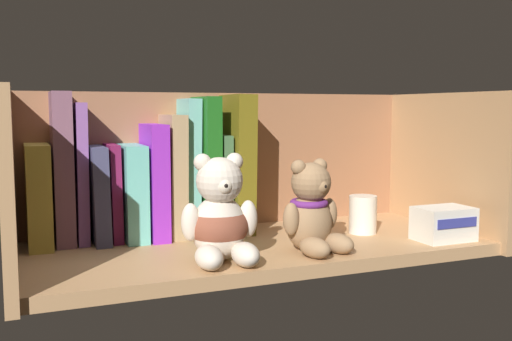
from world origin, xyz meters
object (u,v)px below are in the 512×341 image
(book_1, at_px, (62,168))
(book_11, at_px, (233,163))
(book_7, at_px, (171,175))
(teddy_bear_larger, at_px, (220,219))
(small_product_box, at_px, (444,224))
(book_4, at_px, (112,192))
(book_8, at_px, (188,167))
(book_5, at_px, (131,191))
(pillar_candle, at_px, (362,214))
(book_6, at_px, (152,180))
(book_0, at_px, (38,195))
(book_9, at_px, (204,165))
(book_3, at_px, (97,193))
(teddy_bear_smaller, at_px, (312,212))
(book_10, at_px, (218,183))
(book_2, at_px, (80,173))

(book_1, distance_m, book_11, 0.29)
(book_7, relative_size, teddy_bear_larger, 1.34)
(book_11, relative_size, small_product_box, 2.62)
(book_4, bearing_deg, book_8, 0.00)
(book_4, xyz_separation_m, book_8, (0.13, 0.00, 0.04))
(book_5, xyz_separation_m, book_11, (0.18, 0.00, 0.04))
(book_7, relative_size, pillar_candle, 3.13)
(book_6, relative_size, teddy_bear_larger, 1.24)
(book_6, relative_size, pillar_candle, 2.90)
(book_0, bearing_deg, book_4, 0.00)
(book_9, bearing_deg, book_3, 180.00)
(book_0, bearing_deg, small_product_box, -19.44)
(book_4, relative_size, teddy_bear_larger, 1.03)
(book_4, distance_m, teddy_bear_larger, 0.23)
(book_0, relative_size, small_product_box, 1.77)
(teddy_bear_larger, xyz_separation_m, teddy_bear_smaller, (0.15, 0.00, -0.00))
(book_9, bearing_deg, book_1, 180.00)
(book_4, height_order, book_10, book_10)
(book_9, distance_m, book_10, 0.04)
(book_4, xyz_separation_m, book_7, (0.10, 0.00, 0.02))
(book_11, height_order, small_product_box, book_11)
(book_1, xyz_separation_m, teddy_bear_smaller, (0.34, -0.20, -0.06))
(book_6, distance_m, book_8, 0.07)
(book_8, distance_m, teddy_bear_larger, 0.21)
(book_11, bearing_deg, teddy_bear_smaller, -75.47)
(book_2, distance_m, book_4, 0.06)
(book_4, height_order, book_9, book_9)
(pillar_candle, bearing_deg, teddy_bear_larger, -163.64)
(book_5, bearing_deg, book_11, 0.00)
(book_1, height_order, teddy_bear_smaller, book_1)
(book_8, relative_size, book_10, 1.36)
(book_5, distance_m, book_9, 0.13)
(book_10, bearing_deg, book_1, 180.00)
(book_7, bearing_deg, book_5, 180.00)
(book_5, relative_size, book_8, 0.68)
(book_1, distance_m, book_10, 0.26)
(book_9, bearing_deg, book_6, 180.00)
(book_9, height_order, teddy_bear_larger, book_9)
(book_5, bearing_deg, book_3, 180.00)
(book_8, distance_m, book_9, 0.03)
(book_3, bearing_deg, teddy_bear_smaller, -34.65)
(small_product_box, bearing_deg, book_5, 155.22)
(book_3, distance_m, teddy_bear_smaller, 0.35)
(book_2, bearing_deg, small_product_box, -21.53)
(book_11, distance_m, teddy_bear_smaller, 0.21)
(book_11, height_order, teddy_bear_smaller, book_11)
(book_11, bearing_deg, book_6, 180.00)
(book_5, xyz_separation_m, book_9, (0.13, 0.00, 0.04))
(book_6, xyz_separation_m, pillar_candle, (0.34, -0.12, -0.06))
(book_9, xyz_separation_m, teddy_bear_smaller, (0.11, -0.20, -0.06))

